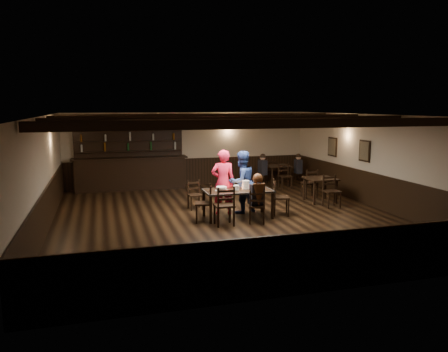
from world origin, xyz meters
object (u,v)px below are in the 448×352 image
object	(u,v)px
chair_near_left	(225,203)
chair_near_right	(257,204)
man_blue	(242,182)
woman_pink	(223,182)
cake	(221,189)
dining_table	(238,192)
bar_counter	(130,169)

from	to	relation	value
chair_near_left	chair_near_right	xyz separation A→B (m)	(0.84, -0.01, -0.08)
chair_near_left	man_blue	distance (m)	1.50
woman_pink	cake	bearing A→B (deg)	79.59
chair_near_left	woman_pink	distance (m)	1.27
chair_near_right	cake	size ratio (longest dim) A/B	2.52
chair_near_left	cake	world-z (taller)	chair_near_left
chair_near_right	man_blue	world-z (taller)	man_blue
dining_table	bar_counter	world-z (taller)	bar_counter
dining_table	chair_near_left	world-z (taller)	chair_near_left
chair_near_right	woman_pink	distance (m)	1.38
chair_near_right	bar_counter	bearing A→B (deg)	116.16
dining_table	chair_near_right	xyz separation A→B (m)	(0.29, -0.70, -0.18)
woman_pink	man_blue	distance (m)	0.54
man_blue	cake	bearing A→B (deg)	13.93
dining_table	cake	world-z (taller)	cake
chair_near_left	woman_pink	xyz separation A→B (m)	(0.29, 1.20, 0.30)
chair_near_left	bar_counter	size ratio (longest dim) A/B	0.25
chair_near_left	cake	bearing A→B (deg)	81.32
woman_pink	cake	xyz separation A→B (m)	(-0.18, -0.47, -0.09)
woman_pink	man_blue	xyz separation A→B (m)	(0.54, 0.02, -0.03)
woman_pink	cake	distance (m)	0.51
man_blue	cake	size ratio (longest dim) A/B	5.01
cake	bar_counter	bearing A→B (deg)	112.56
chair_near_left	bar_counter	world-z (taller)	bar_counter
dining_table	woman_pink	size ratio (longest dim) A/B	1.01
chair_near_right	man_blue	distance (m)	1.27
dining_table	chair_near_right	distance (m)	0.78
dining_table	cake	xyz separation A→B (m)	(-0.44, 0.03, 0.11)
chair_near_right	woman_pink	world-z (taller)	woman_pink
chair_near_left	chair_near_right	size ratio (longest dim) A/B	1.15
dining_table	bar_counter	bearing A→B (deg)	116.72
dining_table	chair_near_right	world-z (taller)	chair_near_right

